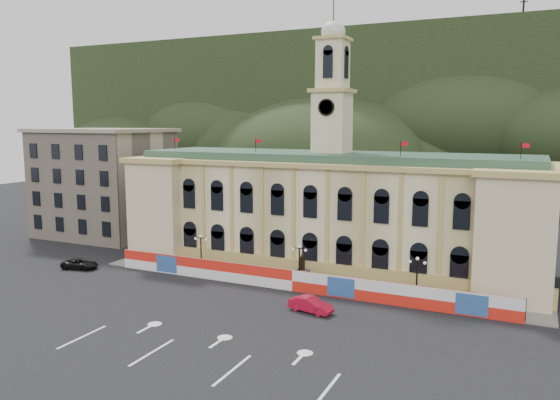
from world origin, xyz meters
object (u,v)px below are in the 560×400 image
at_px(red_sedan, 311,305).
at_px(lamp_center, 299,262).
at_px(statue, 302,275).
at_px(black_suv, 80,264).

bearing_deg(red_sedan, lamp_center, 41.06).
height_order(statue, red_sedan, statue).
distance_m(red_sedan, black_suv, 34.71).
relative_size(lamp_center, black_suv, 0.97).
height_order(statue, black_suv, statue).
xyz_separation_m(statue, red_sedan, (4.62, -8.76, -0.40)).
relative_size(red_sedan, black_suv, 0.95).
bearing_deg(black_suv, lamp_center, -92.92).
relative_size(statue, lamp_center, 0.72).
bearing_deg(red_sedan, black_suv, 96.21).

